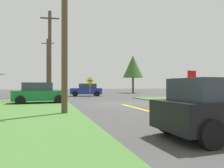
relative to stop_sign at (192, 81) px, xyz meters
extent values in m
plane|color=#414141|center=(-4.89, 2.41, -1.75)|extent=(120.00, 120.00, 0.00)
cube|color=yellow|center=(-4.89, -5.59, -1.75)|extent=(0.20, 14.00, 0.01)
cylinder|color=#9EA0A8|center=(0.00, 0.00, -0.73)|extent=(0.07, 0.07, 2.05)
cube|color=red|center=(0.00, 0.00, 0.37)|extent=(0.74, 0.07, 0.74)
cube|color=#196B33|center=(-10.69, 3.97, -1.11)|extent=(3.95, 1.88, 0.76)
cube|color=#2D3842|center=(-10.88, 3.96, -0.43)|extent=(2.18, 1.64, 0.60)
cylinder|color=black|center=(-9.37, 4.88, -1.41)|extent=(0.68, 0.23, 0.68)
cylinder|color=black|center=(-9.34, 3.10, -1.41)|extent=(0.68, 0.23, 0.68)
cylinder|color=black|center=(-12.04, 4.84, -1.41)|extent=(0.68, 0.23, 0.68)
cylinder|color=black|center=(-12.01, 3.05, -1.41)|extent=(0.68, 0.23, 0.68)
cube|color=#2D3842|center=(-5.79, -8.51, -0.43)|extent=(2.16, 1.59, 0.60)
cylinder|color=black|center=(-6.75, -7.70, -1.41)|extent=(0.69, 0.24, 0.68)
cylinder|color=black|center=(-6.69, -9.39, -1.41)|extent=(0.69, 0.24, 0.68)
cube|color=navy|center=(-5.39, 14.12, -1.11)|extent=(4.18, 2.15, 0.76)
cube|color=#2D3842|center=(-5.17, 14.09, -0.43)|extent=(2.36, 1.75, 0.60)
cylinder|color=black|center=(-6.84, 13.40, -1.41)|extent=(0.70, 0.29, 0.68)
cylinder|color=black|center=(-6.66, 15.11, -1.41)|extent=(0.70, 0.29, 0.68)
cylinder|color=black|center=(-4.11, 13.13, -1.41)|extent=(0.70, 0.29, 0.68)
cylinder|color=black|center=(-3.94, 14.83, -1.41)|extent=(0.70, 0.29, 0.68)
cube|color=silver|center=(7.35, 7.51, -1.11)|extent=(2.38, 4.75, 0.76)
cube|color=#2D3842|center=(7.38, 7.25, -0.43)|extent=(1.89, 2.69, 0.60)
cylinder|color=black|center=(6.27, 8.92, -1.41)|extent=(0.31, 0.70, 0.68)
cylinder|color=black|center=(7.98, 9.17, -1.41)|extent=(0.31, 0.70, 0.68)
cylinder|color=black|center=(6.71, 5.86, -1.41)|extent=(0.31, 0.70, 0.68)
cylinder|color=black|center=(8.42, 6.11, -1.41)|extent=(0.31, 0.70, 0.68)
cylinder|color=brown|center=(-9.38, -2.71, 2.30)|extent=(0.30, 0.30, 8.11)
cylinder|color=brown|center=(-9.94, 8.41, 2.58)|extent=(0.33, 0.33, 8.66)
cube|color=brown|center=(-9.94, 8.41, 6.21)|extent=(1.80, 0.37, 0.12)
cylinder|color=brown|center=(-10.11, 19.53, 2.37)|extent=(0.33, 0.33, 8.24)
cube|color=brown|center=(-10.11, 19.53, 5.83)|extent=(1.77, 0.60, 0.12)
cylinder|color=slate|center=(-5.71, 9.71, -0.81)|extent=(0.08, 0.08, 1.89)
cube|color=yellow|center=(-5.71, 9.71, 0.14)|extent=(0.89, 0.21, 0.91)
cube|color=black|center=(-5.71, 9.71, 0.14)|extent=(0.45, 0.13, 0.10)
cylinder|color=brown|center=(4.58, 22.22, -0.36)|extent=(0.33, 0.33, 2.79)
cone|color=#336125|center=(4.58, 22.22, 3.02)|extent=(3.59, 3.59, 3.95)
camera|label=1|loc=(-10.20, -13.29, -0.31)|focal=34.26mm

